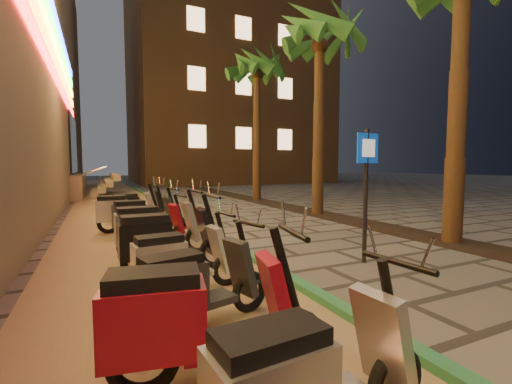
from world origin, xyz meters
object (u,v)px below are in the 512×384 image
scooter_11 (123,212)px  scooter_7 (163,241)px  scooter_12 (135,208)px  scooter_8 (153,229)px  scooter_4 (191,322)px  scooter_10 (142,217)px  pedestrian_sign (366,177)px  scooter_3 (306,383)px  scooter_9 (149,226)px  scooter_6 (177,261)px  scooter_5 (193,286)px

scooter_11 → scooter_7: bearing=-85.4°
scooter_12 → scooter_8: bearing=-96.8°
scooter_4 → scooter_11: scooter_11 is taller
scooter_10 → pedestrian_sign: bearing=-55.1°
scooter_3 → scooter_8: size_ratio=0.89×
scooter_3 → scooter_12: (-0.08, 8.48, 0.03)m
scooter_9 → scooter_10: size_ratio=0.92×
scooter_6 → scooter_12: scooter_12 is taller
scooter_4 → scooter_6: (0.31, 1.90, -0.07)m
scooter_10 → scooter_3: bearing=-96.3°
scooter_3 → pedestrian_sign: bearing=38.9°
scooter_3 → scooter_10: scooter_10 is taller
scooter_3 → scooter_4: (-0.42, 0.90, 0.05)m
scooter_6 → scooter_11: size_ratio=0.88×
scooter_6 → scooter_8: size_ratio=0.86×
scooter_4 → scooter_12: (0.34, 7.58, -0.02)m
scooter_12 → scooter_10: bearing=-97.3°
scooter_8 → scooter_3: bearing=-91.0°
scooter_4 → scooter_7: size_ratio=0.99×
scooter_4 → scooter_7: 2.82m
scooter_8 → scooter_9: bearing=85.4°
scooter_12 → scooter_3: bearing=-95.5°
scooter_5 → scooter_12: size_ratio=0.91×
scooter_3 → scooter_12: size_ratio=0.94×
scooter_4 → scooter_9: scooter_4 is taller
scooter_6 → scooter_11: (-0.33, 4.76, 0.07)m
pedestrian_sign → scooter_5: size_ratio=1.51×
pedestrian_sign → scooter_6: 3.40m
scooter_4 → scooter_5: bearing=85.4°
scooter_4 → scooter_7: bearing=95.1°
pedestrian_sign → scooter_8: size_ratio=1.30×
scooter_4 → scooter_12: 7.59m
scooter_6 → scooter_8: (-0.01, 1.94, 0.08)m
scooter_3 → scooter_6: size_ratio=1.04×
scooter_3 → scooter_12: bearing=86.2°
scooter_3 → scooter_9: scooter_3 is taller
scooter_11 → scooter_3: bearing=-86.7°
scooter_3 → scooter_10: size_ratio=0.94×
pedestrian_sign → scooter_11: bearing=120.2°
scooter_3 → scooter_5: scooter_3 is taller
scooter_7 → scooter_12: bearing=87.6°
scooter_3 → scooter_5: bearing=91.2°
pedestrian_sign → scooter_3: bearing=-144.3°
pedestrian_sign → scooter_7: size_ratio=1.31×
scooter_4 → scooter_8: size_ratio=0.98×
scooter_3 → scooter_5: 1.79m
scooter_11 → pedestrian_sign: bearing=-52.2°
scooter_7 → scooter_11: size_ratio=1.02×
scooter_5 → scooter_11: 5.78m
scooter_5 → scooter_8: bearing=74.8°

